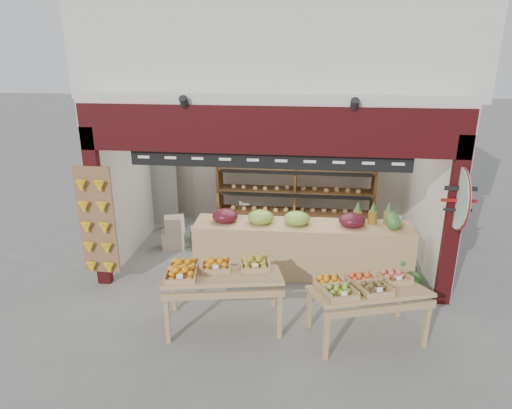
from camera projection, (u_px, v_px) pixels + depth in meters
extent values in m
plane|color=slate|center=(272.00, 263.00, 8.44)|extent=(60.00, 60.00, 0.00)
cube|color=silver|center=(281.00, 156.00, 10.10)|extent=(5.76, 0.18, 3.00)
cube|color=silver|center=(132.00, 172.00, 8.82)|extent=(0.18, 3.38, 3.00)
cube|color=silver|center=(430.00, 181.00, 8.20)|extent=(0.18, 3.38, 3.00)
cube|color=silver|center=(277.00, 91.00, 8.00)|extent=(5.76, 3.38, 0.12)
cube|color=silver|center=(282.00, 24.00, 8.66)|extent=(6.36, 4.60, 2.40)
cube|color=#33080A|center=(268.00, 130.00, 6.59)|extent=(5.70, 0.14, 0.70)
cube|color=#33080A|center=(97.00, 209.00, 7.33)|extent=(0.22, 0.14, 2.65)
cube|color=#33080A|center=(453.00, 223.00, 6.72)|extent=(0.22, 0.14, 2.65)
cube|color=black|center=(268.00, 160.00, 6.76)|extent=(4.20, 0.05, 0.26)
cylinder|color=white|center=(275.00, 142.00, 6.74)|extent=(0.34, 0.05, 0.34)
cube|color=brown|center=(97.00, 221.00, 7.30)|extent=(0.60, 0.04, 1.80)
cylinder|color=#AAD5C2|center=(459.00, 198.00, 6.49)|extent=(0.04, 0.90, 0.90)
cylinder|color=maroon|center=(459.00, 199.00, 6.47)|extent=(0.01, 0.92, 0.92)
cube|color=brown|center=(220.00, 188.00, 9.93)|extent=(0.05, 0.55, 1.75)
cube|color=brown|center=(295.00, 191.00, 9.75)|extent=(0.05, 0.55, 1.75)
cube|color=brown|center=(373.00, 193.00, 9.56)|extent=(0.05, 0.55, 1.75)
cube|color=brown|center=(294.00, 212.00, 9.91)|extent=(3.27, 0.55, 0.04)
cube|color=brown|center=(295.00, 191.00, 9.75)|extent=(3.27, 0.55, 0.04)
cube|color=brown|center=(296.00, 168.00, 9.59)|extent=(3.27, 0.55, 0.04)
cube|color=brown|center=(296.00, 151.00, 9.46)|extent=(3.27, 0.55, 0.04)
cone|color=brown|center=(234.00, 143.00, 9.56)|extent=(0.32, 0.32, 0.28)
cone|color=brown|center=(275.00, 143.00, 9.46)|extent=(0.32, 0.32, 0.28)
cone|color=brown|center=(318.00, 144.00, 9.37)|extent=(0.32, 0.32, 0.28)
cone|color=brown|center=(361.00, 146.00, 9.27)|extent=(0.32, 0.32, 0.28)
cube|color=silver|center=(170.00, 183.00, 9.95)|extent=(0.91, 0.91, 1.93)
cube|color=beige|center=(173.00, 240.00, 9.01)|extent=(0.50, 0.43, 0.36)
cube|color=beige|center=(174.00, 224.00, 8.89)|extent=(0.45, 0.40, 0.30)
cube|color=#12431E|center=(201.00, 241.00, 9.02)|extent=(0.47, 0.41, 0.30)
cube|color=beige|center=(200.00, 234.00, 9.40)|extent=(0.43, 0.38, 0.28)
cube|color=tan|center=(302.00, 249.00, 7.92)|extent=(3.72, 0.80, 0.93)
ellipsoid|color=#59141E|center=(225.00, 216.00, 7.86)|extent=(0.45, 0.41, 0.25)
ellipsoid|color=#8CB23F|center=(261.00, 217.00, 7.80)|extent=(0.45, 0.41, 0.25)
ellipsoid|color=#8CB23F|center=(297.00, 219.00, 7.75)|extent=(0.45, 0.41, 0.25)
ellipsoid|color=#59141E|center=(352.00, 220.00, 7.66)|extent=(0.45, 0.41, 0.25)
cylinder|color=olive|center=(357.00, 217.00, 7.79)|extent=(0.15, 0.15, 0.22)
cylinder|color=olive|center=(372.00, 217.00, 7.77)|extent=(0.15, 0.15, 0.22)
cylinder|color=olive|center=(388.00, 218.00, 7.75)|extent=(0.15, 0.15, 0.22)
cube|color=tan|center=(223.00, 276.00, 6.35)|extent=(1.76, 1.19, 0.24)
cube|color=tan|center=(167.00, 321.00, 6.07)|extent=(0.07, 0.07, 0.66)
cube|color=tan|center=(279.00, 317.00, 6.17)|extent=(0.07, 0.07, 0.66)
cube|color=tan|center=(173.00, 291.00, 6.82)|extent=(0.07, 0.07, 0.66)
cube|color=tan|center=(273.00, 288.00, 6.92)|extent=(0.07, 0.07, 0.66)
cube|color=tan|center=(368.00, 291.00, 6.08)|extent=(1.68, 1.25, 0.22)
cube|color=tan|center=(326.00, 339.00, 5.76)|extent=(0.08, 0.08, 0.60)
cube|color=tan|center=(426.00, 327.00, 6.00)|extent=(0.08, 0.08, 0.60)
cube|color=tan|center=(309.00, 308.00, 6.43)|extent=(0.08, 0.08, 0.60)
cube|color=tan|center=(400.00, 299.00, 6.67)|extent=(0.08, 0.08, 0.60)
sphere|color=#1B531E|center=(391.00, 279.00, 7.53)|extent=(0.31, 0.31, 0.31)
sphere|color=#1B531E|center=(412.00, 280.00, 7.50)|extent=(0.31, 0.31, 0.31)
sphere|color=#1B531E|center=(388.00, 270.00, 7.85)|extent=(0.31, 0.31, 0.31)
sphere|color=#1B531E|center=(408.00, 271.00, 7.81)|extent=(0.31, 0.31, 0.31)
sphere|color=#1B531E|center=(401.00, 260.00, 7.58)|extent=(0.31, 0.31, 0.31)
sphere|color=#1B531E|center=(403.00, 283.00, 7.41)|extent=(0.31, 0.31, 0.31)
sphere|color=#1B531E|center=(383.00, 274.00, 7.70)|extent=(0.31, 0.31, 0.31)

